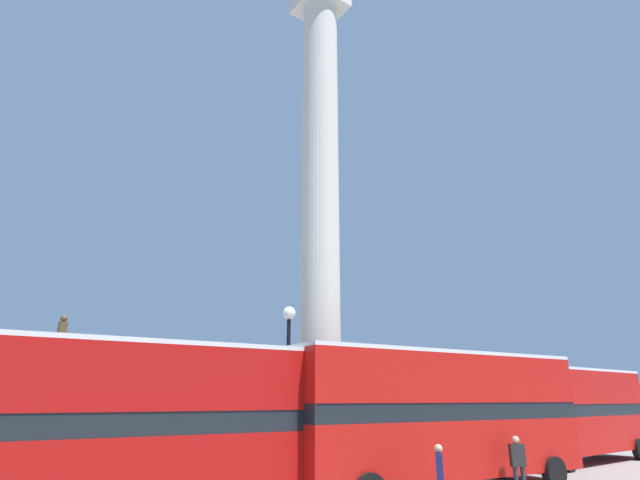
% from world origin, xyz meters
% --- Properties ---
extents(ground_plane, '(200.00, 200.00, 0.00)m').
position_xyz_m(ground_plane, '(0.00, 0.00, 0.00)').
color(ground_plane, gray).
extents(monument_column, '(4.51, 4.51, 25.07)m').
position_xyz_m(monument_column, '(0.00, 0.00, 9.57)').
color(monument_column, beige).
rests_on(monument_column, ground_plane).
extents(bus_a, '(10.23, 3.45, 4.34)m').
position_xyz_m(bus_a, '(-7.10, -4.16, 2.39)').
color(bus_a, '#A80F0C').
rests_on(bus_a, ground_plane).
extents(bus_b, '(10.17, 2.97, 4.33)m').
position_xyz_m(bus_b, '(12.45, -4.04, 2.39)').
color(bus_b, '#B7140F').
rests_on(bus_b, ground_plane).
extents(bus_c, '(11.43, 3.55, 4.47)m').
position_xyz_m(bus_c, '(1.07, -5.54, 2.46)').
color(bus_c, '#B7140F').
rests_on(bus_c, ground_plane).
extents(equestrian_statue, '(4.44, 4.04, 6.16)m').
position_xyz_m(equestrian_statue, '(-9.35, 4.83, 1.73)').
color(equestrian_statue, beige).
rests_on(equestrian_statue, ground_plane).
extents(street_lamp, '(0.48, 0.48, 6.17)m').
position_xyz_m(street_lamp, '(-2.96, -2.15, 3.77)').
color(street_lamp, black).
rests_on(street_lamp, ground_plane).
extents(pedestrian_near_lamp, '(0.46, 0.44, 1.74)m').
position_xyz_m(pedestrian_near_lamp, '(-1.59, -7.71, 0.98)').
color(pedestrian_near_lamp, '#28282D').
rests_on(pedestrian_near_lamp, ground_plane).
extents(pedestrian_by_plinth, '(0.50, 0.38, 1.77)m').
position_xyz_m(pedestrian_by_plinth, '(2.42, -7.41, 1.01)').
color(pedestrian_by_plinth, '#28282D').
rests_on(pedestrian_by_plinth, ground_plane).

